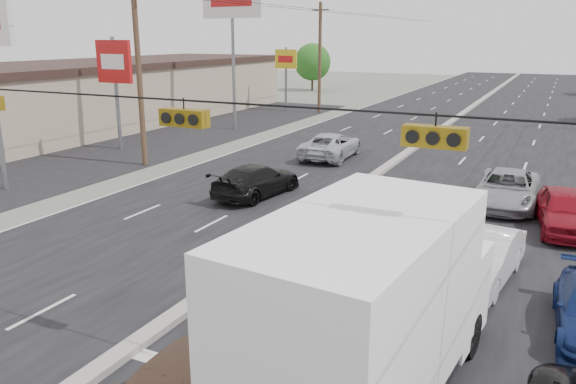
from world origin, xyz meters
name	(u,v)px	position (x,y,z in m)	size (l,w,h in m)	color
ground	(144,342)	(0.00, 0.00, 0.00)	(200.00, 200.00, 0.00)	#606356
road_surface	(427,140)	(0.00, 30.00, 0.00)	(20.00, 160.00, 0.02)	black
center_median	(427,138)	(0.00, 30.00, 0.10)	(0.50, 160.00, 0.20)	gray
strip_mall	(93,96)	(-26.00, 25.00, 2.30)	(12.00, 42.00, 4.60)	tan
parking_lot	(186,133)	(-17.00, 25.00, 0.00)	(10.00, 42.00, 0.02)	black
utility_pole_left_b	(139,73)	(-12.50, 15.00, 5.11)	(1.60, 0.30, 10.00)	#422D1E
utility_pole_left_c	(320,57)	(-12.50, 40.00, 5.11)	(1.60, 0.30, 10.00)	#422D1E
traffic_signals	(180,115)	(1.40, 0.00, 5.49)	(25.00, 0.30, 0.54)	black
pole_sign_mid	(114,68)	(-17.00, 18.00, 5.11)	(2.60, 0.25, 7.00)	slate
pole_sign_billboard	(232,10)	(-14.50, 28.00, 8.87)	(5.00, 0.25, 11.00)	slate
pole_sign_far	(286,64)	(-16.00, 40.00, 4.41)	(2.20, 0.25, 6.00)	slate
tree_left_far	(312,62)	(-22.00, 60.00, 3.72)	(4.80, 4.80, 6.12)	#382619
box_truck	(372,307)	(5.53, 0.14, 2.09)	(3.58, 8.26, 4.07)	black
red_sedan	(274,266)	(1.40, 4.01, 0.67)	(1.41, 4.05, 1.33)	#AC0A1B
queue_car_a	(349,212)	(1.50, 9.99, 0.62)	(1.47, 3.65, 1.24)	black
queue_car_b	(482,258)	(6.70, 7.08, 0.75)	(1.58, 4.52, 1.49)	white
queue_car_c	(507,189)	(6.57, 15.62, 0.74)	(2.45, 5.32, 1.48)	gray
queue_car_e	(566,211)	(8.86, 13.12, 0.79)	(1.86, 4.63, 1.58)	maroon
oncoming_near	(257,181)	(-3.76, 12.24, 0.72)	(2.02, 4.96, 1.44)	black
oncoming_far	(331,146)	(-3.79, 21.33, 0.75)	(2.51, 5.43, 1.51)	#B2B7BB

